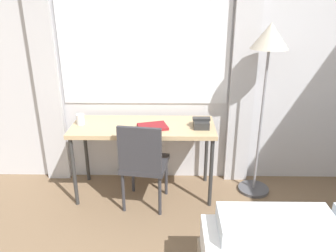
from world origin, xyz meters
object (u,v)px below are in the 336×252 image
(telephone, at_px, (201,123))
(mug, at_px, (80,119))
(desk_chair, at_px, (143,161))
(book, at_px, (153,127))
(desk, at_px, (143,131))
(standing_lamp, at_px, (268,57))

(telephone, bearing_deg, mug, 177.58)
(desk_chair, height_order, book, desk_chair)
(desk_chair, bearing_deg, book, 74.49)
(telephone, height_order, mug, mug)
(desk_chair, relative_size, telephone, 4.66)
(telephone, relative_size, book, 0.60)
(telephone, bearing_deg, desk, 175.93)
(desk, distance_m, mug, 0.60)
(desk, xyz_separation_m, mug, (-0.59, 0.01, 0.11))
(desk_chair, distance_m, mug, 0.72)
(telephone, xyz_separation_m, book, (-0.45, -0.03, -0.03))
(desk, height_order, mug, mug)
(desk_chair, relative_size, mug, 8.51)
(standing_lamp, distance_m, telephone, 0.83)
(desk, height_order, book, book)
(book, relative_size, mug, 3.04)
(mug, bearing_deg, telephone, -2.42)
(desk, distance_m, book, 0.14)
(telephone, distance_m, book, 0.45)
(desk, bearing_deg, standing_lamp, 2.10)
(desk, xyz_separation_m, telephone, (0.54, -0.04, 0.10))
(desk_chair, bearing_deg, standing_lamp, 23.17)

